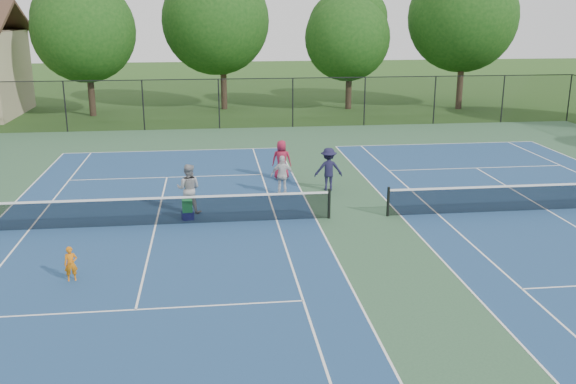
{
  "coord_description": "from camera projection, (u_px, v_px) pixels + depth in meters",
  "views": [
    {
      "loc": [
        -5.04,
        -20.91,
        7.04
      ],
      "look_at": [
        -2.61,
        -1.0,
        1.3
      ],
      "focal_mm": 40.0,
      "sensor_mm": 36.0,
      "label": 1
    }
  ],
  "objects": [
    {
      "name": "ground",
      "position": [
        358.0,
        217.0,
        22.48
      ],
      "size": [
        140.0,
        140.0,
        0.0
      ],
      "primitive_type": "plane",
      "color": "#234716",
      "rests_on": "ground"
    },
    {
      "name": "court_pad",
      "position": [
        358.0,
        217.0,
        22.48
      ],
      "size": [
        36.0,
        36.0,
        0.01
      ],
      "primitive_type": "cube",
      "color": "#2E5238",
      "rests_on": "ground"
    },
    {
      "name": "tennis_court_left",
      "position": [
        156.0,
        222.0,
        21.63
      ],
      "size": [
        12.0,
        23.83,
        1.07
      ],
      "color": "navy",
      "rests_on": "ground"
    },
    {
      "name": "tennis_court_right",
      "position": [
        547.0,
        207.0,
        23.26
      ],
      "size": [
        12.0,
        23.83,
        1.07
      ],
      "color": "navy",
      "rests_on": "ground"
    },
    {
      "name": "perimeter_fence",
      "position": [
        360.0,
        173.0,
        22.04
      ],
      "size": [
        36.08,
        36.08,
        3.02
      ],
      "color": "black",
      "rests_on": "ground"
    },
    {
      "name": "tree_back_a",
      "position": [
        86.0,
        25.0,
        42.2
      ],
      "size": [
        6.8,
        6.8,
        9.15
      ],
      "color": "#2D2116",
      "rests_on": "ground"
    },
    {
      "name": "tree_back_b",
      "position": [
        222.0,
        15.0,
        45.01
      ],
      "size": [
        7.6,
        7.6,
        10.03
      ],
      "color": "#2D2116",
      "rests_on": "ground"
    },
    {
      "name": "tree_back_c",
      "position": [
        350.0,
        32.0,
        45.41
      ],
      "size": [
        6.0,
        6.0,
        8.4
      ],
      "color": "#2D2116",
      "rests_on": "ground"
    },
    {
      "name": "tree_back_d",
      "position": [
        465.0,
        12.0,
        45.02
      ],
      "size": [
        7.8,
        7.8,
        10.37
      ],
      "color": "#2D2116",
      "rests_on": "ground"
    },
    {
      "name": "child_player",
      "position": [
        71.0,
        264.0,
        17.11
      ],
      "size": [
        0.39,
        0.3,
        0.96
      ],
      "primitive_type": "imported",
      "rotation": [
        0.0,
        0.0,
        0.22
      ],
      "color": "orange",
      "rests_on": "ground"
    },
    {
      "name": "instructor",
      "position": [
        189.0,
        189.0,
        22.74
      ],
      "size": [
        1.0,
        0.86,
        1.79
      ],
      "primitive_type": "imported",
      "rotation": [
        0.0,
        0.0,
        2.92
      ],
      "color": "gray",
      "rests_on": "ground"
    },
    {
      "name": "bystander_a",
      "position": [
        283.0,
        175.0,
        25.03
      ],
      "size": [
        0.95,
        0.46,
        1.57
      ],
      "primitive_type": "imported",
      "rotation": [
        0.0,
        0.0,
        3.06
      ],
      "color": "silver",
      "rests_on": "ground"
    },
    {
      "name": "bystander_b",
      "position": [
        328.0,
        169.0,
        25.64
      ],
      "size": [
        1.14,
        0.68,
        1.73
      ],
      "primitive_type": "imported",
      "rotation": [
        0.0,
        0.0,
        3.11
      ],
      "color": "#191734",
      "rests_on": "ground"
    },
    {
      "name": "bystander_c",
      "position": [
        282.0,
        160.0,
        27.31
      ],
      "size": [
        0.91,
        0.67,
        1.69
      ],
      "primitive_type": "imported",
      "rotation": [
        0.0,
        0.0,
        2.97
      ],
      "color": "maroon",
      "rests_on": "ground"
    },
    {
      "name": "ball_crate",
      "position": [
        188.0,
        216.0,
        22.19
      ],
      "size": [
        0.44,
        0.37,
        0.29
      ],
      "primitive_type": "cube",
      "rotation": [
        0.0,
        0.0,
        0.22
      ],
      "color": "navy",
      "rests_on": "ground"
    },
    {
      "name": "ball_hopper",
      "position": [
        187.0,
        206.0,
        22.09
      ],
      "size": [
        0.36,
        0.31,
        0.43
      ],
      "primitive_type": "cube",
      "rotation": [
        0.0,
        0.0,
        0.09
      ],
      "color": "green",
      "rests_on": "ball_crate"
    }
  ]
}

